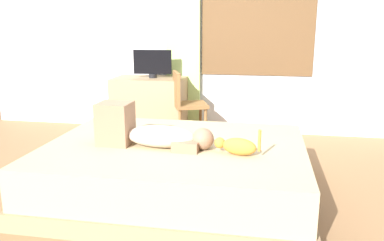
{
  "coord_description": "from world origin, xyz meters",
  "views": [
    {
      "loc": [
        0.66,
        -2.88,
        1.41
      ],
      "look_at": [
        0.07,
        0.33,
        0.61
      ],
      "focal_mm": 37.01,
      "sensor_mm": 36.0,
      "label": 1
    }
  ],
  "objects_px": {
    "bed": "(176,170)",
    "desk": "(150,106)",
    "person_lying": "(149,132)",
    "chair_by_desk": "(185,101)",
    "cup": "(178,76)",
    "tv_monitor": "(153,63)",
    "cat": "(237,146)"
  },
  "relations": [
    {
      "from": "desk",
      "to": "tv_monitor",
      "type": "distance_m",
      "value": 0.55
    },
    {
      "from": "cat",
      "to": "desk",
      "type": "relative_size",
      "value": 0.39
    },
    {
      "from": "cat",
      "to": "chair_by_desk",
      "type": "bearing_deg",
      "value": 113.39
    },
    {
      "from": "desk",
      "to": "cup",
      "type": "relative_size",
      "value": 11.9
    },
    {
      "from": "cup",
      "to": "person_lying",
      "type": "bearing_deg",
      "value": -84.83
    },
    {
      "from": "bed",
      "to": "cup",
      "type": "distance_m",
      "value": 1.85
    },
    {
      "from": "cup",
      "to": "chair_by_desk",
      "type": "distance_m",
      "value": 0.36
    },
    {
      "from": "person_lying",
      "to": "cup",
      "type": "xyz_separation_m",
      "value": [
        -0.16,
        1.82,
        0.21
      ]
    },
    {
      "from": "tv_monitor",
      "to": "chair_by_desk",
      "type": "bearing_deg",
      "value": -31.04
    },
    {
      "from": "person_lying",
      "to": "chair_by_desk",
      "type": "height_order",
      "value": "chair_by_desk"
    },
    {
      "from": "bed",
      "to": "tv_monitor",
      "type": "relative_size",
      "value": 4.44
    },
    {
      "from": "desk",
      "to": "tv_monitor",
      "type": "bearing_deg",
      "value": 0.0
    },
    {
      "from": "chair_by_desk",
      "to": "bed",
      "type": "bearing_deg",
      "value": -81.4
    },
    {
      "from": "person_lying",
      "to": "desk",
      "type": "relative_size",
      "value": 1.04
    },
    {
      "from": "cat",
      "to": "chair_by_desk",
      "type": "distance_m",
      "value": 1.87
    },
    {
      "from": "person_lying",
      "to": "cup",
      "type": "relative_size",
      "value": 12.41
    },
    {
      "from": "tv_monitor",
      "to": "cup",
      "type": "distance_m",
      "value": 0.38
    },
    {
      "from": "cat",
      "to": "chair_by_desk",
      "type": "relative_size",
      "value": 0.41
    },
    {
      "from": "person_lying",
      "to": "cat",
      "type": "bearing_deg",
      "value": -7.64
    },
    {
      "from": "person_lying",
      "to": "cat",
      "type": "xyz_separation_m",
      "value": [
        0.71,
        -0.09,
        -0.05
      ]
    },
    {
      "from": "desk",
      "to": "tv_monitor",
      "type": "height_order",
      "value": "tv_monitor"
    },
    {
      "from": "tv_monitor",
      "to": "chair_by_desk",
      "type": "distance_m",
      "value": 0.69
    },
    {
      "from": "chair_by_desk",
      "to": "desk",
      "type": "bearing_deg",
      "value": 151.39
    },
    {
      "from": "bed",
      "to": "person_lying",
      "type": "height_order",
      "value": "person_lying"
    },
    {
      "from": "chair_by_desk",
      "to": "person_lying",
      "type": "bearing_deg",
      "value": -88.7
    },
    {
      "from": "bed",
      "to": "desk",
      "type": "bearing_deg",
      "value": 112.46
    },
    {
      "from": "tv_monitor",
      "to": "cup",
      "type": "bearing_deg",
      "value": -13.6
    },
    {
      "from": "bed",
      "to": "desk",
      "type": "relative_size",
      "value": 2.37
    },
    {
      "from": "cup",
      "to": "chair_by_desk",
      "type": "relative_size",
      "value": 0.09
    },
    {
      "from": "desk",
      "to": "chair_by_desk",
      "type": "height_order",
      "value": "chair_by_desk"
    },
    {
      "from": "tv_monitor",
      "to": "cat",
      "type": "bearing_deg",
      "value": -58.79
    },
    {
      "from": "cat",
      "to": "cup",
      "type": "height_order",
      "value": "cup"
    }
  ]
}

